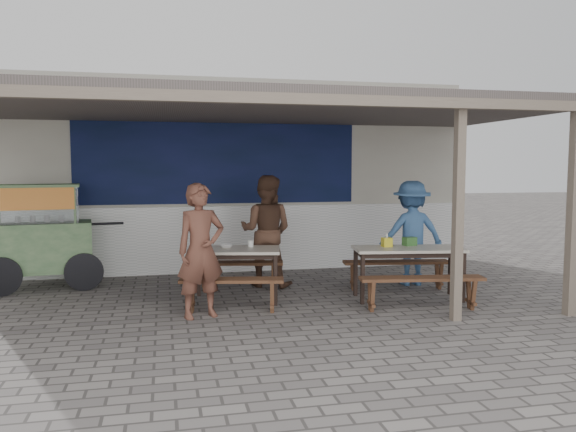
# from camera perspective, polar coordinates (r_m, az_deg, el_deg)

# --- Properties ---
(ground) EXTENTS (60.00, 60.00, 0.00)m
(ground) POSITION_cam_1_polar(r_m,az_deg,el_deg) (7.48, -3.11, -9.76)
(ground) COLOR slate
(ground) RESTS_ON ground
(back_wall) EXTENTS (9.00, 1.28, 3.50)m
(back_wall) POSITION_cam_1_polar(r_m,az_deg,el_deg) (10.78, -6.28, 3.99)
(back_wall) COLOR beige
(back_wall) RESTS_ON ground
(warung_roof) EXTENTS (9.00, 4.21, 2.81)m
(warung_roof) POSITION_cam_1_polar(r_m,az_deg,el_deg) (8.16, -4.14, 10.69)
(warung_roof) COLOR #514845
(warung_roof) RESTS_ON ground
(table_left) EXTENTS (1.37, 0.94, 0.75)m
(table_left) POSITION_cam_1_polar(r_m,az_deg,el_deg) (8.01, -5.36, -3.89)
(table_left) COLOR beige
(table_left) RESTS_ON ground
(bench_left_street) EXTENTS (1.38, 0.55, 0.45)m
(bench_left_street) POSITION_cam_1_polar(r_m,az_deg,el_deg) (7.43, -5.73, -7.23)
(bench_left_street) COLOR brown
(bench_left_street) RESTS_ON ground
(bench_left_wall) EXTENTS (1.38, 0.55, 0.45)m
(bench_left_wall) POSITION_cam_1_polar(r_m,az_deg,el_deg) (8.72, -5.01, -5.40)
(bench_left_wall) COLOR brown
(bench_left_wall) RESTS_ON ground
(table_right) EXTENTS (1.63, 0.86, 0.75)m
(table_right) POSITION_cam_1_polar(r_m,az_deg,el_deg) (8.26, 12.14, -3.70)
(table_right) COLOR beige
(table_right) RESTS_ON ground
(bench_right_street) EXTENTS (1.68, 0.52, 0.45)m
(bench_right_street) POSITION_cam_1_polar(r_m,az_deg,el_deg) (7.71, 13.43, -6.82)
(bench_right_street) COLOR brown
(bench_right_street) RESTS_ON ground
(bench_right_wall) EXTENTS (1.68, 0.52, 0.45)m
(bench_right_wall) POSITION_cam_1_polar(r_m,az_deg,el_deg) (8.92, 10.96, -5.16)
(bench_right_wall) COLOR brown
(bench_right_wall) RESTS_ON ground
(vendor_cart) EXTENTS (2.00, 0.98, 1.64)m
(vendor_cart) POSITION_cam_1_polar(r_m,az_deg,el_deg) (9.54, -23.66, -1.52)
(vendor_cart) COLOR #7C9C68
(vendor_cart) RESTS_ON ground
(patron_street_side) EXTENTS (0.71, 0.57, 1.71)m
(patron_street_side) POSITION_cam_1_polar(r_m,az_deg,el_deg) (7.16, -8.85, -3.50)
(patron_street_side) COLOR brown
(patron_street_side) RESTS_ON ground
(patron_wall_side) EXTENTS (1.06, 0.97, 1.77)m
(patron_wall_side) POSITION_cam_1_polar(r_m,az_deg,el_deg) (8.95, -2.23, -1.53)
(patron_wall_side) COLOR #523527
(patron_wall_side) RESTS_ON ground
(patron_right_table) EXTENTS (1.13, 0.70, 1.69)m
(patron_right_table) POSITION_cam_1_polar(r_m,az_deg,el_deg) (9.27, 12.43, -1.69)
(patron_right_table) COLOR #3D659A
(patron_right_table) RESTS_ON ground
(tissue_box) EXTENTS (0.13, 0.13, 0.13)m
(tissue_box) POSITION_cam_1_polar(r_m,az_deg,el_deg) (8.28, 10.01, -2.63)
(tissue_box) COLOR yellow
(tissue_box) RESTS_ON table_right
(donation_box) EXTENTS (0.21, 0.17, 0.12)m
(donation_box) POSITION_cam_1_polar(r_m,az_deg,el_deg) (8.46, 12.24, -2.53)
(donation_box) COLOR #366A2F
(donation_box) RESTS_ON table_right
(condiment_jar) EXTENTS (0.08, 0.08, 0.09)m
(condiment_jar) POSITION_cam_1_polar(r_m,az_deg,el_deg) (8.17, -3.82, -2.80)
(condiment_jar) COLOR silver
(condiment_jar) RESTS_ON table_left
(condiment_bowl) EXTENTS (0.24, 0.24, 0.05)m
(condiment_bowl) POSITION_cam_1_polar(r_m,az_deg,el_deg) (8.12, -6.34, -3.02)
(condiment_bowl) COLOR silver
(condiment_bowl) RESTS_ON table_left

